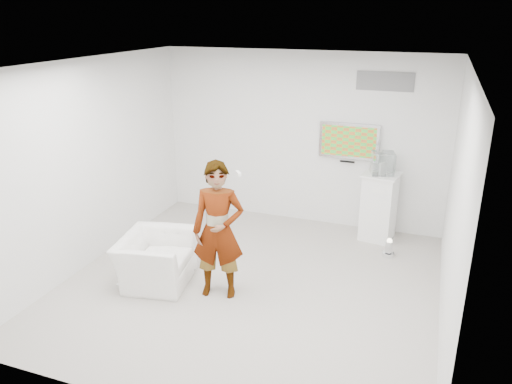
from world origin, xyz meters
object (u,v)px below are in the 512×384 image
tv (349,141)px  floor_uplight (389,248)px  person (218,231)px  pedestal (379,206)px  armchair (156,259)px

tv → floor_uplight: 1.90m
person → tv: bearing=54.2°
person → floor_uplight: 2.88m
pedestal → floor_uplight: (0.26, -0.61, -0.43)m
pedestal → floor_uplight: bearing=-66.8°
person → pedestal: person is taller
pedestal → floor_uplight: pedestal is taller
tv → pedestal: tv is taller
tv → pedestal: bearing=-27.4°
armchair → pedestal: bearing=-57.0°
floor_uplight → person: bearing=-137.0°
pedestal → person: bearing=-125.2°
armchair → pedestal: 3.71m
tv → person: size_ratio=0.54×
person → armchair: 1.13m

